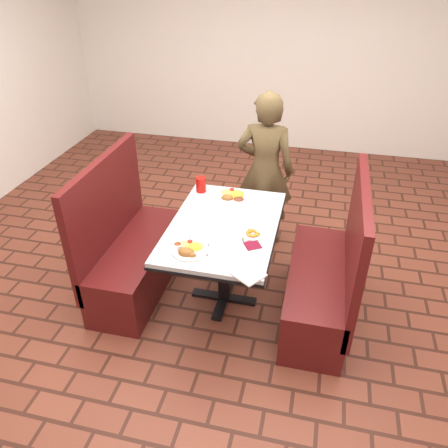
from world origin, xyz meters
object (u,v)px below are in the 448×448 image
at_px(diner_person, 265,171).
at_px(red_tumbler, 201,185).
at_px(far_dinner_plate, 233,195).
at_px(booth_bench_left, 132,254).
at_px(near_dinner_plate, 189,248).
at_px(dining_table, 224,235).
at_px(booth_bench_right, 324,283).
at_px(plantain_plate, 252,234).

xyz_separation_m(diner_person, red_tumbler, (-0.47, -0.54, 0.06)).
bearing_deg(red_tumbler, far_dinner_plate, -9.92).
distance_m(booth_bench_left, far_dinner_plate, 0.99).
bearing_deg(near_dinner_plate, dining_table, 69.00).
bearing_deg(booth_bench_right, diner_person, 122.46).
bearing_deg(plantain_plate, far_dinner_plate, 116.84).
xyz_separation_m(dining_table, far_dinner_plate, (-0.03, 0.42, 0.12)).
distance_m(dining_table, diner_person, 1.03).
xyz_separation_m(booth_bench_left, near_dinner_plate, (0.65, -0.40, 0.45)).
bearing_deg(diner_person, plantain_plate, 95.82).
bearing_deg(booth_bench_right, plantain_plate, -170.17).
relative_size(dining_table, far_dinner_plate, 4.03).
distance_m(near_dinner_plate, red_tumbler, 0.89).
bearing_deg(booth_bench_left, plantain_plate, -5.37).
bearing_deg(booth_bench_left, near_dinner_plate, -31.73).
bearing_deg(diner_person, red_tumbler, 50.42).
bearing_deg(dining_table, plantain_plate, -22.35).
bearing_deg(dining_table, booth_bench_right, 0.00).
bearing_deg(booth_bench_right, booth_bench_left, 180.00).
distance_m(booth_bench_left, diner_person, 1.45).
bearing_deg(near_dinner_plate, booth_bench_left, 148.27).
distance_m(booth_bench_right, diner_person, 1.27).
bearing_deg(diner_person, far_dinner_plate, 74.50).
relative_size(dining_table, near_dinner_plate, 4.65).
xyz_separation_m(dining_table, diner_person, (0.16, 1.01, 0.10)).
relative_size(dining_table, diner_person, 0.81).
bearing_deg(diner_person, near_dinner_plate, 79.27).
distance_m(booth_bench_right, near_dinner_plate, 1.13).
relative_size(booth_bench_left, diner_person, 0.80).
xyz_separation_m(diner_person, plantain_plate, (0.08, -1.11, 0.01)).
xyz_separation_m(booth_bench_right, far_dinner_plate, (-0.82, 0.42, 0.45)).
distance_m(diner_person, near_dinner_plate, 1.44).
distance_m(dining_table, booth_bench_right, 0.86).
height_order(dining_table, diner_person, diner_person).
xyz_separation_m(booth_bench_right, diner_person, (-0.64, 1.01, 0.42)).
height_order(booth_bench_left, plantain_plate, booth_bench_left).
bearing_deg(red_tumbler, booth_bench_left, -135.75).
relative_size(booth_bench_right, diner_person, 0.80).
height_order(dining_table, plantain_plate, plantain_plate).
distance_m(booth_bench_left, near_dinner_plate, 0.88).
distance_m(diner_person, plantain_plate, 1.11).
xyz_separation_m(dining_table, near_dinner_plate, (-0.15, -0.40, 0.12)).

